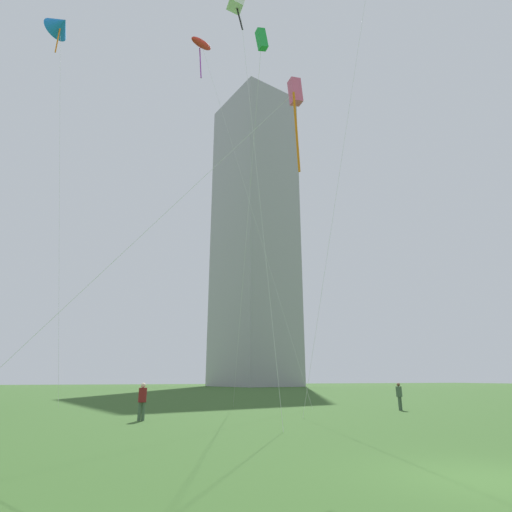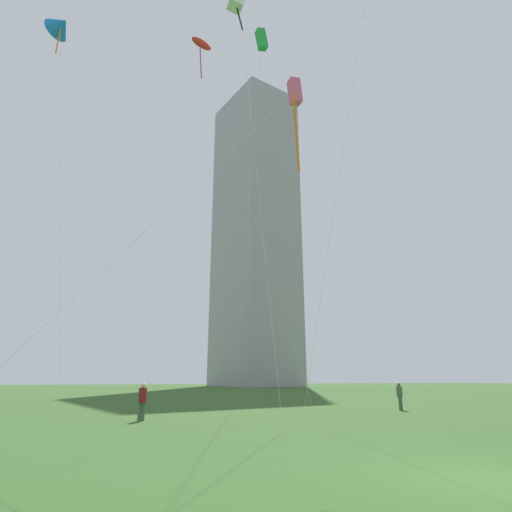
# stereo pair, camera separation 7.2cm
# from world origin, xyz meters

# --- Properties ---
(ground) EXTENTS (280.00, 280.00, 0.00)m
(ground) POSITION_xyz_m (0.00, 0.00, 0.00)
(ground) COLOR #335623
(person_standing_0) EXTENTS (0.38, 0.38, 1.70)m
(person_standing_0) POSITION_xyz_m (-5.43, 14.35, 0.98)
(person_standing_0) COLOR #3F593F
(person_standing_0) RESTS_ON ground
(person_standing_2) EXTENTS (0.36, 0.36, 1.63)m
(person_standing_2) POSITION_xyz_m (10.33, 15.59, 0.94)
(person_standing_2) COLOR #3F593F
(person_standing_2) RESTS_ON ground
(kite_flying_0) EXTENTS (2.34, 11.34, 21.63)m
(kite_flying_0) POSITION_xyz_m (-0.44, 11.37, 20.85)
(kite_flying_0) COLOR silver
(kite_flying_0) RESTS_ON ground
(kite_flying_2) EXTENTS (8.83, 6.19, 32.36)m
(kite_flying_2) POSITION_xyz_m (-1.67, 23.66, 31.47)
(kite_flying_2) COLOR silver
(kite_flying_2) RESTS_ON ground
(kite_flying_5) EXTENTS (11.83, 0.79, 14.85)m
(kite_flying_5) POSITION_xyz_m (-0.50, 7.17, 13.91)
(kite_flying_5) COLOR silver
(kite_flying_5) RESTS_ON ground
(kite_flying_7) EXTENTS (4.81, 3.11, 30.90)m
(kite_flying_7) POSITION_xyz_m (-13.37, 23.88, 29.77)
(kite_flying_7) COLOR silver
(kite_flying_7) RESTS_ON ground
(distant_highrise_0) EXTENTS (20.63, 23.72, 80.74)m
(distant_highrise_0) POSITION_xyz_m (28.13, 92.21, 40.37)
(distant_highrise_0) COLOR #939399
(distant_highrise_0) RESTS_ON ground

